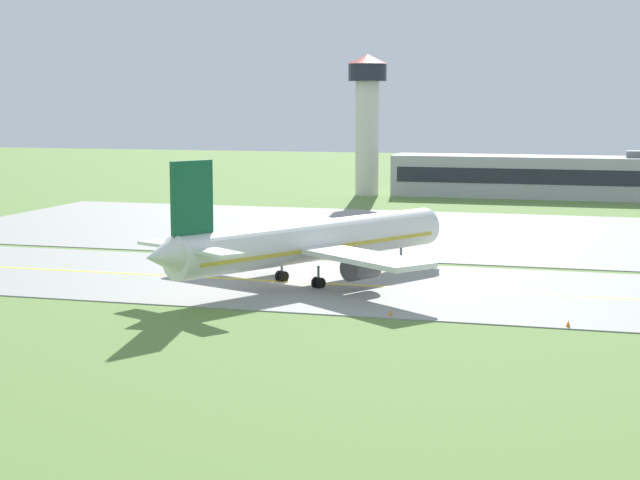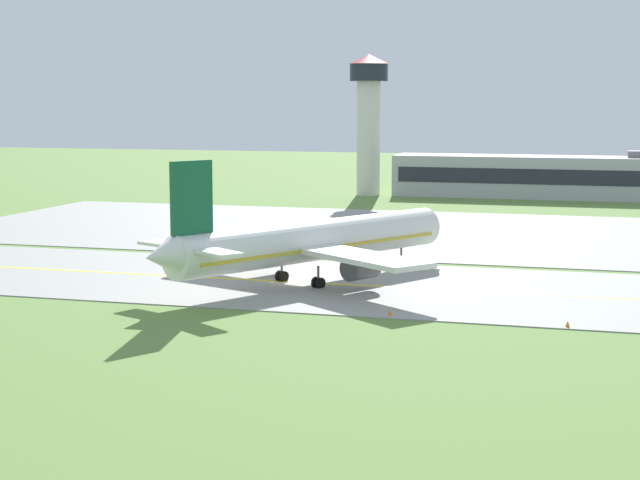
% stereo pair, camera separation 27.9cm
% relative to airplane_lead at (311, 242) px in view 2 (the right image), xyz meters
% --- Properties ---
extents(ground_plane, '(500.00, 500.00, 0.00)m').
position_rel_airplane_lead_xyz_m(ground_plane, '(-2.30, -0.37, -4.13)').
color(ground_plane, olive).
extents(taxiway_strip, '(240.00, 28.00, 0.10)m').
position_rel_airplane_lead_xyz_m(taxiway_strip, '(-2.30, -0.37, -4.08)').
color(taxiway_strip, gray).
rests_on(taxiway_strip, ground).
extents(apron_pad, '(140.00, 52.00, 0.10)m').
position_rel_airplane_lead_xyz_m(apron_pad, '(7.70, 41.63, -4.08)').
color(apron_pad, gray).
rests_on(apron_pad, ground).
extents(taxiway_centreline, '(220.00, 0.60, 0.01)m').
position_rel_airplane_lead_xyz_m(taxiway_centreline, '(-2.30, -0.37, -4.03)').
color(taxiway_centreline, yellow).
rests_on(taxiway_centreline, taxiway_strip).
extents(airplane_lead, '(30.05, 36.13, 12.70)m').
position_rel_airplane_lead_xyz_m(airplane_lead, '(0.00, 0.00, 0.00)').
color(airplane_lead, white).
rests_on(airplane_lead, ground).
extents(terminal_building, '(63.29, 10.43, 8.87)m').
position_rel_airplane_lead_xyz_m(terminal_building, '(19.84, 98.06, -0.28)').
color(terminal_building, '#B2B2B7').
rests_on(terminal_building, ground).
extents(control_tower, '(7.60, 7.60, 26.45)m').
position_rel_airplane_lead_xyz_m(control_tower, '(-16.67, 94.10, 11.83)').
color(control_tower, silver).
rests_on(control_tower, ground).
extents(traffic_cone_near_edge, '(0.44, 0.44, 0.60)m').
position_rel_airplane_lead_xyz_m(traffic_cone_near_edge, '(10.87, -13.29, -3.83)').
color(traffic_cone_near_edge, orange).
rests_on(traffic_cone_near_edge, ground).
extents(traffic_cone_far_edge, '(0.44, 0.44, 0.60)m').
position_rel_airplane_lead_xyz_m(traffic_cone_far_edge, '(25.35, -13.73, -3.83)').
color(traffic_cone_far_edge, orange).
rests_on(traffic_cone_far_edge, ground).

